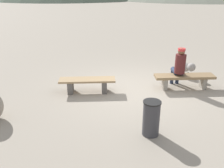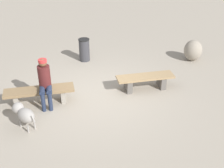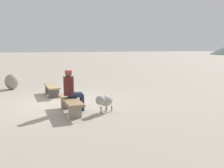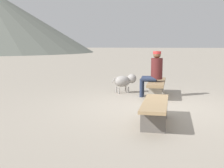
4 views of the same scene
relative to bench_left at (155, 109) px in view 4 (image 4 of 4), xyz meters
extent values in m
cube|color=#9E9384|center=(1.48, -0.01, -0.31)|extent=(210.00, 210.00, 0.06)
cube|color=#605B56|center=(-0.51, 0.02, -0.10)|extent=(0.17, 0.43, 0.37)
cube|color=#605B56|center=(0.51, -0.02, -0.10)|extent=(0.17, 0.43, 0.37)
cube|color=#A3845B|center=(0.00, 0.00, 0.11)|extent=(1.70, 0.53, 0.06)
cube|color=gray|center=(2.42, 0.03, -0.10)|extent=(0.14, 0.36, 0.36)
cube|color=gray|center=(3.65, -0.03, -0.10)|extent=(0.14, 0.36, 0.36)
cube|color=#8C704C|center=(3.03, 0.00, 0.12)|extent=(1.88, 0.53, 0.08)
cylinder|color=#511E1E|center=(2.85, 0.01, 0.52)|extent=(0.32, 0.32, 0.59)
sphere|color=brown|center=(2.85, 0.01, 0.91)|extent=(0.21, 0.21, 0.21)
cylinder|color=red|center=(2.85, 0.01, 0.97)|extent=(0.22, 0.22, 0.07)
cylinder|color=#232D47|center=(2.95, 0.21, 0.23)|extent=(0.17, 0.42, 0.15)
cylinder|color=#232D47|center=(2.97, 0.41, -0.03)|extent=(0.11, 0.11, 0.51)
cylinder|color=#232D47|center=(2.78, 0.22, 0.23)|extent=(0.17, 0.42, 0.15)
cylinder|color=#232D47|center=(2.79, 0.42, -0.03)|extent=(0.11, 0.11, 0.51)
ellipsoid|color=gray|center=(3.40, 1.04, 0.08)|extent=(0.56, 0.61, 0.34)
sphere|color=gray|center=(3.57, 0.77, 0.14)|extent=(0.29, 0.29, 0.29)
cylinder|color=gray|center=(3.56, 0.96, -0.19)|extent=(0.04, 0.04, 0.19)
cylinder|color=gray|center=(3.40, 0.86, -0.19)|extent=(0.04, 0.04, 0.19)
cylinder|color=gray|center=(3.39, 1.23, -0.19)|extent=(0.04, 0.04, 0.19)
cylinder|color=gray|center=(3.23, 1.13, -0.19)|extent=(0.04, 0.04, 0.19)
cylinder|color=gray|center=(3.24, 1.29, 0.13)|extent=(0.09, 0.12, 0.15)
camera|label=1|loc=(0.07, -6.94, 2.77)|focal=39.35mm
camera|label=2|loc=(2.93, 7.18, 4.20)|focal=48.01mm
camera|label=3|loc=(10.18, -1.83, 1.69)|focal=38.95mm
camera|label=4|loc=(-5.45, -0.06, 1.22)|focal=47.18mm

